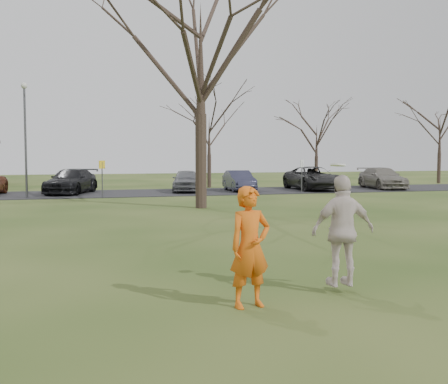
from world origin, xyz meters
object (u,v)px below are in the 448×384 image
at_px(player_defender, 250,247).
at_px(car_4, 186,180).
at_px(car_3, 71,181).
at_px(car_6, 313,178).
at_px(catching_play, 343,230).
at_px(car_5, 239,181).
at_px(lamp_post, 25,126).
at_px(car_7, 382,178).
at_px(big_tree, 201,50).

distance_m(player_defender, car_4, 25.97).
relative_size(car_3, car_4, 1.22).
relative_size(car_6, catching_play, 2.63).
distance_m(car_3, car_5, 10.54).
bearing_deg(lamp_post, player_defender, -77.35).
relative_size(car_3, lamp_post, 0.82).
distance_m(car_6, catching_play, 27.07).
bearing_deg(player_defender, car_7, 43.81).
distance_m(car_4, lamp_post, 10.26).
xyz_separation_m(car_6, lamp_post, (-17.97, -2.11, 3.15)).
bearing_deg(car_7, player_defender, -118.48).
bearing_deg(car_7, catching_play, -116.06).
xyz_separation_m(catching_play, lamp_post, (-6.98, 22.63, 2.88)).
relative_size(car_7, catching_play, 2.36).
distance_m(car_5, car_6, 5.14).
distance_m(car_4, car_6, 8.60).
bearing_deg(car_5, car_4, 178.45).
bearing_deg(car_5, car_3, 179.58).
xyz_separation_m(player_defender, car_4, (4.22, 25.63, -0.20)).
bearing_deg(car_6, car_3, 179.23).
xyz_separation_m(car_5, car_7, (10.40, -0.25, 0.06)).
bearing_deg(car_5, catching_play, -100.13).
height_order(player_defender, big_tree, big_tree).
height_order(car_7, big_tree, big_tree).
height_order(car_3, car_6, car_6).
bearing_deg(big_tree, catching_play, -93.86).
bearing_deg(player_defender, car_4, 70.21).
bearing_deg(lamp_post, catching_play, -72.86).
bearing_deg(car_6, car_4, 179.02).
distance_m(catching_play, big_tree, 16.27).
bearing_deg(car_7, car_5, -174.08).
xyz_separation_m(player_defender, big_tree, (2.84, 15.51, 6.05)).
height_order(car_6, car_7, car_6).
bearing_deg(car_3, player_defender, -63.81).
distance_m(player_defender, car_6, 28.19).
height_order(car_4, big_tree, big_tree).
bearing_deg(big_tree, car_6, 43.94).
bearing_deg(lamp_post, car_6, 6.69).
distance_m(car_5, lamp_post, 13.46).
bearing_deg(car_3, car_7, 17.51).
distance_m(car_3, big_tree, 13.45).
bearing_deg(car_4, car_6, 9.17).
height_order(car_7, lamp_post, lamp_post).
relative_size(player_defender, catching_play, 0.90).
bearing_deg(car_7, car_3, -175.16).
relative_size(car_5, catching_play, 1.90).
bearing_deg(car_6, big_tree, -133.63).
height_order(car_3, catching_play, catching_play).
relative_size(player_defender, car_5, 0.47).
distance_m(player_defender, lamp_post, 23.77).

